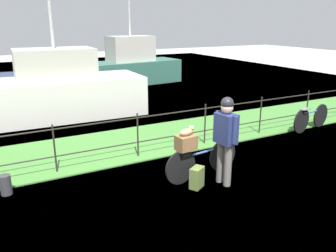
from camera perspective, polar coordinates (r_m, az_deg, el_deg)
name	(u,v)px	position (r m, az deg, el deg)	size (l,w,h in m)	color
ground_plane	(189,201)	(6.01, 3.56, -12.40)	(60.00, 60.00, 0.00)	#B2ADA3
grass_strip	(124,144)	(8.59, -7.37, -3.06)	(27.00, 2.40, 0.03)	#478438
harbor_water	(69,98)	(14.34, -16.21, 4.58)	(30.00, 30.00, 0.00)	#426684
iron_fence	(138,132)	(7.59, -5.11, -1.01)	(18.04, 0.04, 1.03)	#28231E
bicycle_main	(202,160)	(6.72, 5.67, -5.77)	(1.73, 0.26, 0.67)	black
wooden_crate	(186,143)	(6.32, 3.04, -2.79)	(0.36, 0.27, 0.28)	brown
terrier_dog	(187,131)	(6.27, 3.25, -0.90)	(0.32, 0.17, 0.18)	tan
cyclist_person	(226,134)	(6.29, 9.65, -1.25)	(0.30, 0.54, 1.68)	slate
backpack_on_paving	(197,178)	(6.37, 4.86, -8.62)	(0.28, 0.18, 0.40)	olive
mooring_bollard	(6,185)	(6.77, -25.59, -8.90)	(0.20, 0.20, 0.37)	#38383D
bicycle_parked	(311,118)	(10.40, 22.86, 1.28)	(1.64, 0.32, 0.67)	black
moored_boat_near	(131,67)	(16.91, -6.23, 9.87)	(5.05, 2.26, 3.89)	#336656
moored_boat_far	(58,92)	(11.37, -18.02, 5.50)	(5.40, 2.18, 3.77)	silver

